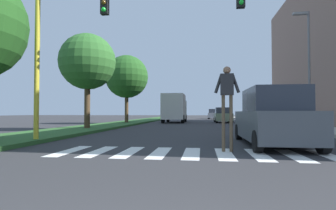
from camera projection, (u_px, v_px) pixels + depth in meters
ground_plane at (200, 122)px, 30.68m from camera, size 140.00×140.00×0.00m
crosswalk at (192, 153)px, 7.32m from camera, size 7.65×2.20×0.01m
median_strip at (134, 122)px, 29.64m from camera, size 3.55×64.00×0.15m
tree_mid at (88, 62)px, 16.82m from camera, size 3.57×3.57×6.02m
tree_far at (127, 77)px, 26.15m from camera, size 4.25×4.25×6.67m
sidewalk_right at (272, 122)px, 27.72m from camera, size 3.00×64.00×0.15m
traffic_light_gantry at (104, 24)px, 9.54m from camera, size 8.85×0.30×6.00m
street_lamp_right at (308, 59)px, 16.89m from camera, size 1.02×0.24×7.50m
pedestrian_performer at (227, 95)px, 7.68m from camera, size 0.75×0.27×2.49m
suv_crossing at (272, 118)px, 9.11m from camera, size 1.99×4.61×1.97m
sedan_midblock at (223, 116)px, 29.55m from camera, size 1.90×4.08×1.68m
sedan_distant at (213, 114)px, 45.17m from camera, size 2.01×4.17×1.71m
truck_box_delivery at (175, 108)px, 29.54m from camera, size 2.40×6.20×3.10m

